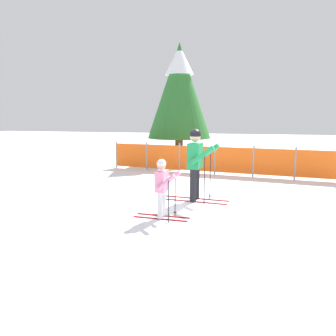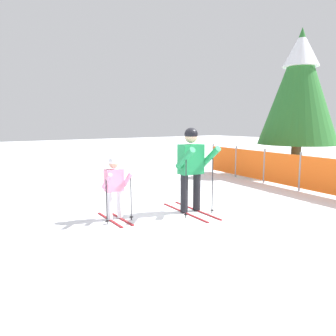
{
  "view_description": "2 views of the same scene",
  "coord_description": "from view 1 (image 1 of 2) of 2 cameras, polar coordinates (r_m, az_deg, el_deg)",
  "views": [
    {
      "loc": [
        1.31,
        -7.5,
        2.08
      ],
      "look_at": [
        -0.48,
        -0.16,
        0.86
      ],
      "focal_mm": 35.0,
      "sensor_mm": 36.0,
      "label": 1
    },
    {
      "loc": [
        5.23,
        -4.01,
        1.85
      ],
      "look_at": [
        -0.17,
        -0.12,
        0.93
      ],
      "focal_mm": 35.0,
      "sensor_mm": 36.0,
      "label": 2
    }
  ],
  "objects": [
    {
      "name": "skier_adult",
      "position": [
        7.93,
        4.93,
        1.71
      ],
      "size": [
        1.68,
        0.78,
        1.76
      ],
      "rotation": [
        0.0,
        0.0,
        -0.1
      ],
      "color": "maroon",
      "rests_on": "ground_plane"
    },
    {
      "name": "skier_child",
      "position": [
        6.59,
        -0.97,
        -2.77
      ],
      "size": [
        1.15,
        0.57,
        1.21
      ],
      "rotation": [
        0.0,
        0.0,
        -0.05
      ],
      "color": "maroon",
      "rests_on": "ground_plane"
    },
    {
      "name": "ground_plane",
      "position": [
        7.89,
        3.72,
        -6.1
      ],
      "size": [
        60.0,
        60.0,
        0.0
      ],
      "primitive_type": "plane",
      "color": "white"
    },
    {
      "name": "conifer_far",
      "position": [
        14.53,
        1.99,
        13.48
      ],
      "size": [
        2.76,
        2.76,
        5.13
      ],
      "color": "#4C3823",
      "rests_on": "ground_plane"
    },
    {
      "name": "safety_fence",
      "position": [
        11.69,
        8.18,
        1.49
      ],
      "size": [
        7.96,
        1.1,
        1.07
      ],
      "rotation": [
        0.0,
        0.0,
        -0.13
      ],
      "color": "gray",
      "rests_on": "ground_plane"
    }
  ]
}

